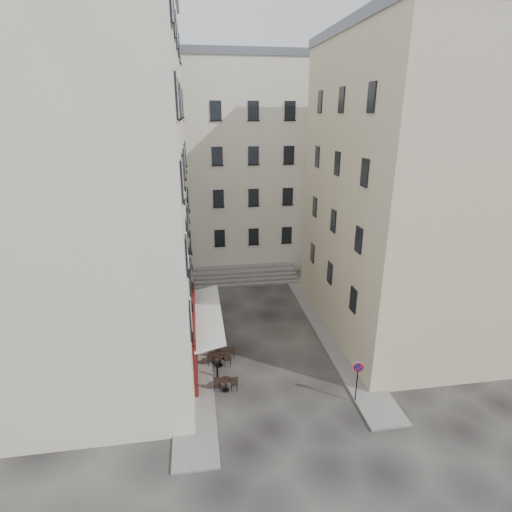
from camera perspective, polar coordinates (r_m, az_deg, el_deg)
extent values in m
plane|color=black|center=(24.23, 2.29, -15.01)|extent=(90.00, 90.00, 0.00)
cube|color=slate|center=(27.25, -8.86, -10.83)|extent=(2.00, 22.00, 0.12)
cube|color=slate|center=(27.71, 10.41, -10.37)|extent=(2.00, 18.00, 0.12)
cube|color=beige|center=(23.76, -24.93, 8.71)|extent=(12.00, 16.00, 20.00)
cube|color=#BEB48D|center=(27.61, 23.22, 8.13)|extent=(12.00, 14.00, 18.00)
cube|color=slate|center=(27.57, 26.11, 27.34)|extent=(12.20, 14.20, 0.60)
cube|color=beige|center=(38.94, -4.46, 12.57)|extent=(18.00, 10.00, 18.00)
cube|color=slate|center=(38.91, -4.86, 26.29)|extent=(18.20, 10.20, 0.60)
cube|color=#42090E|center=(23.80, -8.83, -10.95)|extent=(0.25, 7.00, 3.50)
cube|color=black|center=(23.98, -8.68, -11.67)|extent=(0.06, 3.85, 2.00)
cube|color=silver|center=(23.22, -6.94, -8.30)|extent=(1.58, 7.30, 0.41)
cube|color=#5F5C5A|center=(34.51, -1.47, -3.69)|extent=(9.00, 1.80, 0.20)
cube|color=#5F5C5A|center=(34.84, -1.57, -3.09)|extent=(9.00, 1.80, 0.20)
cube|color=#5F5C5A|center=(35.18, -1.66, -2.51)|extent=(9.00, 1.80, 0.20)
cube|color=#5F5C5A|center=(35.52, -1.76, -1.94)|extent=(9.00, 1.80, 0.20)
cylinder|color=black|center=(22.84, -5.55, -16.15)|extent=(0.10, 0.10, 0.90)
sphere|color=black|center=(22.57, -5.59, -15.18)|extent=(0.12, 0.12, 0.12)
cylinder|color=black|center=(25.76, -6.05, -11.61)|extent=(0.10, 0.10, 0.90)
sphere|color=black|center=(25.52, -6.09, -10.71)|extent=(0.12, 0.12, 0.12)
cylinder|color=black|center=(28.81, -6.43, -8.02)|extent=(0.10, 0.10, 0.90)
sphere|color=black|center=(28.60, -6.46, -7.19)|extent=(0.12, 0.12, 0.12)
cylinder|color=black|center=(21.43, 14.20, -17.16)|extent=(0.06, 0.06, 2.29)
cylinder|color=red|center=(20.90, 14.42, -15.15)|extent=(0.53, 0.11, 0.53)
cylinder|color=navy|center=(20.88, 14.45, -15.18)|extent=(0.38, 0.09, 0.38)
cube|color=red|center=(20.86, 14.48, -15.22)|extent=(0.31, 0.07, 0.31)
cylinder|color=black|center=(22.20, -4.33, -18.54)|extent=(0.36, 0.36, 0.02)
cylinder|color=black|center=(22.00, -4.35, -17.87)|extent=(0.05, 0.05, 0.69)
cylinder|color=black|center=(21.81, -4.38, -17.21)|extent=(0.59, 0.59, 0.04)
cube|color=black|center=(22.00, -3.15, -17.68)|extent=(0.38, 0.38, 0.89)
cube|color=black|center=(22.03, -5.59, -17.69)|extent=(0.38, 0.38, 0.89)
cylinder|color=black|center=(23.98, -5.23, -15.28)|extent=(0.38, 0.38, 0.02)
cylinder|color=black|center=(23.79, -5.26, -14.59)|extent=(0.05, 0.05, 0.74)
cylinder|color=black|center=(23.60, -5.29, -13.92)|extent=(0.63, 0.63, 0.04)
cube|color=black|center=(23.78, -4.09, -14.41)|extent=(0.40, 0.40, 0.95)
cube|color=black|center=(23.83, -6.45, -14.42)|extent=(0.40, 0.40, 0.95)
cylinder|color=black|center=(24.58, -4.48, -14.31)|extent=(0.33, 0.33, 0.02)
cylinder|color=black|center=(24.41, -4.50, -13.72)|extent=(0.05, 0.05, 0.64)
cylinder|color=black|center=(24.25, -4.52, -13.14)|extent=(0.55, 0.55, 0.04)
cube|color=black|center=(24.41, -3.51, -13.57)|extent=(0.35, 0.35, 0.83)
cube|color=black|center=(24.45, -5.51, -13.58)|extent=(0.35, 0.35, 0.83)
cylinder|color=black|center=(27.02, -6.21, -10.95)|extent=(0.36, 0.36, 0.02)
cylinder|color=black|center=(26.86, -6.24, -10.34)|extent=(0.05, 0.05, 0.70)
cylinder|color=black|center=(26.70, -6.26, -9.75)|extent=(0.60, 0.60, 0.04)
cube|color=black|center=(26.85, -5.27, -10.20)|extent=(0.38, 0.38, 0.89)
cube|color=black|center=(26.91, -7.22, -10.20)|extent=(0.38, 0.38, 0.89)
cylinder|color=black|center=(27.80, -5.98, -10.01)|extent=(0.33, 0.33, 0.02)
cylinder|color=black|center=(27.66, -6.00, -9.47)|extent=(0.05, 0.05, 0.63)
cylinder|color=black|center=(27.52, -6.02, -8.94)|extent=(0.54, 0.54, 0.04)
cube|color=black|center=(27.65, -5.15, -9.34)|extent=(0.34, 0.34, 0.81)
cube|color=black|center=(27.71, -6.86, -9.35)|extent=(0.34, 0.34, 0.81)
imported|color=black|center=(24.45, -5.02, -12.48)|extent=(0.68, 0.57, 1.60)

